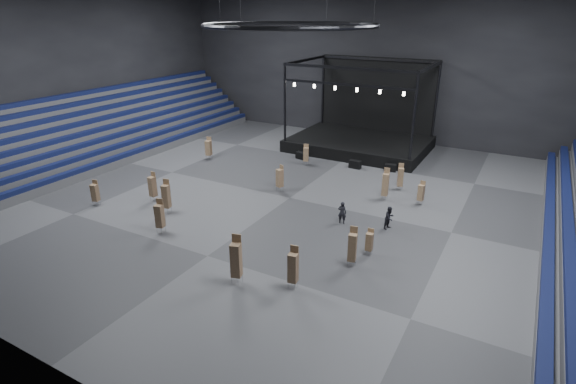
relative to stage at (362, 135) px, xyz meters
The scene contains 26 objects.
floor 16.30m from the stage, 90.00° to the right, with size 50.00×50.00×0.00m, color #464648.
wall_back 8.93m from the stage, 90.00° to the left, with size 50.00×0.20×18.00m, color black.
wall_front 37.99m from the stage, 90.00° to the right, with size 50.00×0.20×18.00m, color black.
wall_left 30.75m from the stage, 147.00° to the right, with size 0.20×42.00×18.00m, color black.
bleachers_left 28.10m from the stage, 144.71° to the right, with size 7.20×40.00×6.40m.
stage is the anchor object (origin of this frame).
truss_ring 19.93m from the stage, 90.00° to the right, with size 12.30×12.30×5.15m.
flight_case_left 7.92m from the stage, 120.05° to the right, with size 1.04×0.52×0.69m, color black.
flight_case_mid 7.17m from the stage, 74.46° to the right, with size 1.12×0.56×0.75m, color black.
flight_case_right 8.03m from the stage, 49.94° to the right, with size 1.03×0.51×0.69m, color black.
chair_stack_0 23.76m from the stage, 112.59° to the right, with size 0.52×0.52×2.37m.
chair_stack_1 24.01m from the stage, 106.02° to the right, with size 0.60×0.60×2.59m.
chair_stack_2 26.16m from the stage, 100.44° to the right, with size 0.61×0.61×2.40m.
chair_stack_3 24.88m from the stage, 70.93° to the right, with size 0.54×0.54×2.52m.
chair_stack_4 15.66m from the stage, 52.93° to the right, with size 0.48×0.48×1.91m.
chair_stack_5 27.85m from the stage, 77.15° to the right, with size 0.54×0.54×2.50m.
chair_stack_6 16.52m from the stage, 136.48° to the right, with size 0.63×0.63×2.27m.
chair_stack_7 14.57m from the stage, 62.50° to the right, with size 0.50×0.50×2.63m.
chair_stack_8 12.54m from the stage, 55.07° to the right, with size 0.58×0.58×2.30m.
chair_stack_9 28.41m from the stage, 83.41° to the right, with size 0.66×0.66×2.92m.
chair_stack_10 23.41m from the stage, 68.51° to the right, with size 0.43×0.43×1.73m.
chair_stack_11 15.41m from the stage, 95.39° to the right, with size 0.64×0.64×2.26m.
chair_stack_12 8.65m from the stage, 107.84° to the right, with size 0.64×0.64×2.05m.
chair_stack_13 27.65m from the stage, 116.49° to the right, with size 0.56×0.56×2.03m.
man_center 19.27m from the stage, 73.68° to the right, with size 0.60×0.39×1.63m, color black.
crew_member 19.66m from the stage, 64.14° to the right, with size 0.78×0.61×1.61m, color black.
Camera 1 is at (15.96, -29.08, 14.01)m, focal length 28.00 mm.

